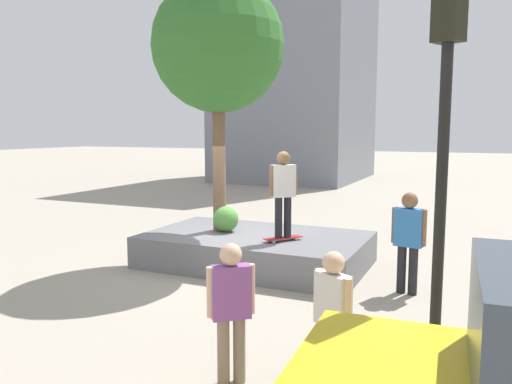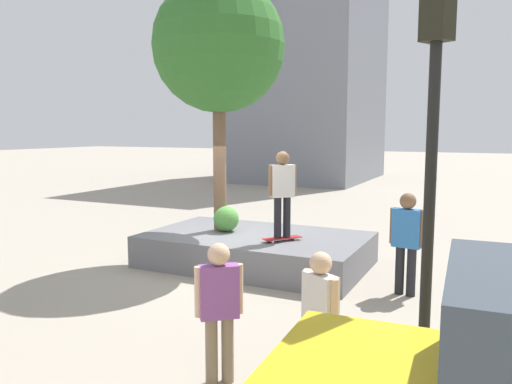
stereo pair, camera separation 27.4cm
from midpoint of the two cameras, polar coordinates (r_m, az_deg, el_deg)
ground_plane at (r=10.76m, az=-3.12°, el=-8.26°), size 120.00×120.00×0.00m
planter_ledge at (r=10.67m, az=-0.74°, el=-6.56°), size 4.56×2.76×0.66m
plaza_tree at (r=10.98m, az=-5.08°, el=16.15°), size 2.81×2.81×5.35m
boxwood_shrub at (r=10.85m, az=-4.19°, el=-3.09°), size 0.55×0.55×0.55m
skateboard at (r=9.97m, az=2.30°, el=-5.27°), size 0.66×0.76×0.07m
skateboarder at (r=9.80m, az=2.32°, el=0.45°), size 0.46×0.46×1.71m
traffic_light_median at (r=5.58m, az=19.46°, el=9.55°), size 0.36×0.37×4.58m
bystander_watching at (r=5.69m, az=-4.27°, el=-12.55°), size 0.45×0.42×1.61m
pedestrian_crossing at (r=5.57m, az=7.28°, el=-13.33°), size 0.47×0.37×1.56m
passerby_with_bag at (r=9.00m, az=16.14°, el=-4.82°), size 0.60×0.28×1.78m
plaza_lowrise_south at (r=29.98m, az=4.54°, el=15.23°), size 7.34×8.99×14.24m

